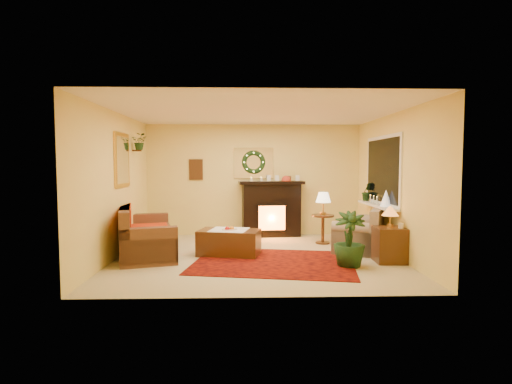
{
  "coord_description": "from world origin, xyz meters",
  "views": [
    {
      "loc": [
        -0.23,
        -7.16,
        1.68
      ],
      "look_at": [
        0.0,
        0.35,
        1.15
      ],
      "focal_mm": 28.0,
      "sensor_mm": 36.0,
      "label": 1
    }
  ],
  "objects_px": {
    "fireplace": "(271,213)",
    "side_table_round": "(323,228)",
    "loveseat": "(360,228)",
    "sofa": "(147,231)",
    "end_table_square": "(389,246)",
    "coffee_table": "(229,244)"
  },
  "relations": [
    {
      "from": "end_table_square",
      "to": "coffee_table",
      "type": "relative_size",
      "value": 0.54
    },
    {
      "from": "end_table_square",
      "to": "loveseat",
      "type": "bearing_deg",
      "value": 100.78
    },
    {
      "from": "sofa",
      "to": "loveseat",
      "type": "xyz_separation_m",
      "value": [
        4.1,
        0.29,
        -0.01
      ]
    },
    {
      "from": "loveseat",
      "to": "side_table_round",
      "type": "height_order",
      "value": "loveseat"
    },
    {
      "from": "loveseat",
      "to": "coffee_table",
      "type": "xyz_separation_m",
      "value": [
        -2.56,
        -0.43,
        -0.21
      ]
    },
    {
      "from": "sofa",
      "to": "coffee_table",
      "type": "bearing_deg",
      "value": -20.58
    },
    {
      "from": "fireplace",
      "to": "end_table_square",
      "type": "xyz_separation_m",
      "value": [
        1.85,
        -2.54,
        -0.28
      ]
    },
    {
      "from": "coffee_table",
      "to": "sofa",
      "type": "bearing_deg",
      "value": -172.85
    },
    {
      "from": "sofa",
      "to": "side_table_round",
      "type": "distance_m",
      "value": 3.58
    },
    {
      "from": "fireplace",
      "to": "side_table_round",
      "type": "height_order",
      "value": "fireplace"
    },
    {
      "from": "sofa",
      "to": "side_table_round",
      "type": "xyz_separation_m",
      "value": [
        3.48,
        0.87,
        -0.1
      ]
    },
    {
      "from": "side_table_round",
      "to": "coffee_table",
      "type": "relative_size",
      "value": 0.55
    },
    {
      "from": "loveseat",
      "to": "end_table_square",
      "type": "height_order",
      "value": "loveseat"
    },
    {
      "from": "sofa",
      "to": "loveseat",
      "type": "relative_size",
      "value": 1.46
    },
    {
      "from": "end_table_square",
      "to": "coffee_table",
      "type": "distance_m",
      "value": 2.83
    },
    {
      "from": "side_table_round",
      "to": "coffee_table",
      "type": "height_order",
      "value": "side_table_round"
    },
    {
      "from": "loveseat",
      "to": "side_table_round",
      "type": "distance_m",
      "value": 0.86
    },
    {
      "from": "fireplace",
      "to": "loveseat",
      "type": "xyz_separation_m",
      "value": [
        1.65,
        -1.49,
        -0.13
      ]
    },
    {
      "from": "sofa",
      "to": "end_table_square",
      "type": "xyz_separation_m",
      "value": [
        4.3,
        -0.76,
        -0.16
      ]
    },
    {
      "from": "fireplace",
      "to": "side_table_round",
      "type": "bearing_deg",
      "value": -46.63
    },
    {
      "from": "loveseat",
      "to": "sofa",
      "type": "bearing_deg",
      "value": -151.29
    },
    {
      "from": "fireplace",
      "to": "loveseat",
      "type": "height_order",
      "value": "fireplace"
    }
  ]
}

